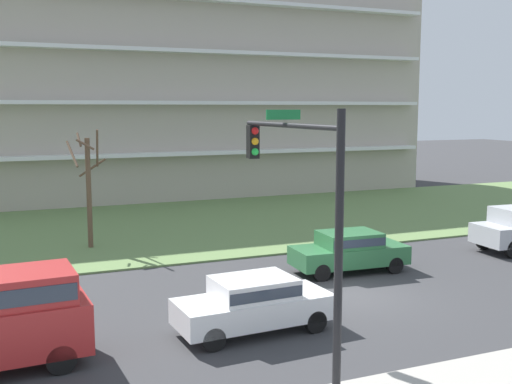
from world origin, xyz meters
TOP-DOWN VIEW (x-y plane):
  - ground at (0.00, 0.00)m, footprint 160.00×160.00m
  - grass_lawn_strip at (0.00, 14.00)m, footprint 80.00×16.00m
  - apartment_building at (0.00, 28.36)m, footprint 39.02×13.68m
  - tree_left at (-6.99, 10.37)m, footprint 1.70×1.69m
  - sedan_green_near_left at (1.62, 2.50)m, footprint 4.49×2.02m
  - sedan_white_center_left at (-4.21, -2.00)m, footprint 4.49×2.03m
  - traffic_signal_mast at (-4.21, -4.92)m, footprint 0.90×5.03m

SIDE VIEW (x-z plane):
  - ground at x=0.00m, z-range 0.00..0.00m
  - grass_lawn_strip at x=0.00m, z-range 0.00..0.08m
  - sedan_green_near_left at x=1.62m, z-range 0.09..1.66m
  - sedan_white_center_left at x=-4.21m, z-range 0.09..1.66m
  - tree_left at x=-6.99m, z-range 0.20..5.55m
  - traffic_signal_mast at x=-4.21m, z-range 1.14..7.39m
  - apartment_building at x=0.00m, z-range 0.00..16.47m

